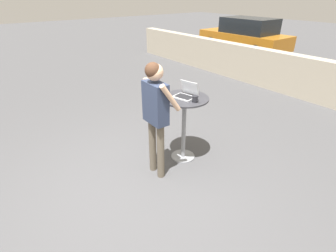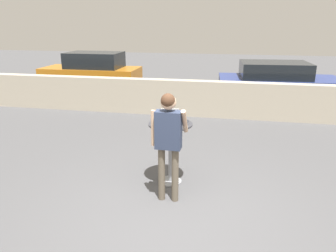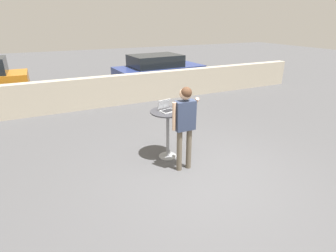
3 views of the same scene
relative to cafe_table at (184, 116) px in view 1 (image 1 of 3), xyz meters
The scene contains 7 objects.
ground_plane 1.31m from the cafe_table, 75.79° to the right, with size 50.00×50.00×0.00m, color #4C4C4F.
pavement_kerb 4.40m from the cafe_table, 86.61° to the left, with size 15.67×0.35×1.07m.
cafe_table is the anchor object (origin of this frame).
laptop 0.37m from the cafe_table, 108.27° to the left, with size 0.37×0.35×0.23m.
coffee_mug 0.43m from the cafe_table, ahead, with size 0.12×0.09×0.10m.
standing_person 0.70m from the cafe_table, 82.20° to the right, with size 0.54×0.38×1.75m.
parked_car_further_down 9.08m from the cafe_table, 122.15° to the left, with size 4.04×1.80×1.51m.
Camera 1 is at (2.59, -1.46, 2.56)m, focal length 28.00 mm.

